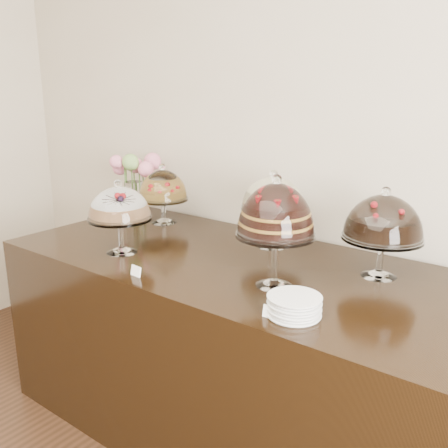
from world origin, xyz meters
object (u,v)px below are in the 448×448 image
Objects in this scene: cake_stand_sugar_sponge at (119,207)px; cake_stand_fruit_tart at (163,188)px; display_counter at (230,346)px; cake_stand_cheesecake at (273,196)px; flower_vase at (135,175)px; cake_stand_choco_layer at (276,214)px; cake_stand_dark_choco at (383,221)px; plate_stack at (294,306)px.

cake_stand_sugar_sponge is 0.56m from cake_stand_fruit_tart.
display_counter is at bearing 26.82° from cake_stand_sugar_sponge.
cake_stand_sugar_sponge is 0.92× the size of cake_stand_cheesecake.
display_counter is 5.71× the size of flower_vase.
cake_stand_cheesecake is (-0.28, 0.42, -0.04)m from cake_stand_choco_layer.
cake_stand_cheesecake is at bearing 0.36° from cake_stand_fruit_tart.
cake_stand_cheesecake is 1.11× the size of cake_stand_fruit_tart.
display_counter is 0.83m from cake_stand_choco_layer.
cake_stand_fruit_tart is at bearing -179.64° from cake_stand_cheesecake.
cake_stand_choco_layer is 1.18× the size of flower_vase.
cake_stand_sugar_sponge is at bearing -157.75° from cake_stand_dark_choco.
cake_stand_cheesecake reaches higher than display_counter.
cake_stand_fruit_tart is 0.90× the size of flower_vase.
cake_stand_sugar_sponge is 0.74m from cake_stand_cheesecake.
display_counter is 6.18× the size of cake_stand_sugar_sponge.
cake_stand_sugar_sponge is 1.02× the size of cake_stand_fruit_tart.
display_counter is at bearing -161.44° from cake_stand_dark_choco.
cake_stand_fruit_tart reaches higher than display_counter.
plate_stack is (0.53, -0.34, 0.49)m from display_counter.
plate_stack is at bearing -23.78° from flower_vase.
cake_stand_cheesecake is 1.02m from flower_vase.
cake_stand_choco_layer reaches higher than plate_stack.
cake_stand_choco_layer is 0.47m from cake_stand_dark_choco.
cake_stand_dark_choco is at bearing -2.75° from cake_stand_fruit_tart.
cake_stand_cheesecake is 1.00× the size of cake_stand_dark_choco.
display_counter is at bearing -21.57° from cake_stand_fruit_tart.
cake_stand_cheesecake reaches higher than flower_vase.
cake_stand_dark_choco is at bearing 22.25° from cake_stand_sugar_sponge.
cake_stand_sugar_sponge is at bearing 174.44° from plate_stack.
cake_stand_choco_layer is 2.43× the size of plate_stack.
display_counter is 5.71× the size of cake_stand_dark_choco.
cake_stand_dark_choco is 1.11× the size of cake_stand_fruit_tart.
cake_stand_sugar_sponge reaches higher than plate_stack.
cake_stand_choco_layer is 0.38m from plate_stack.
cake_stand_cheesecake reaches higher than plate_stack.
display_counter is 0.76m from cake_stand_cheesecake.
cake_stand_fruit_tart is 1.86× the size of plate_stack.
plate_stack is at bearing -52.17° from cake_stand_cheesecake.
cake_stand_dark_choco is 1.00× the size of flower_vase.
plate_stack is (-0.10, -0.55, -0.20)m from cake_stand_dark_choco.
flower_vase is at bearing 175.96° from cake_stand_dark_choco.
cake_stand_choco_layer reaches higher than cake_stand_sugar_sponge.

